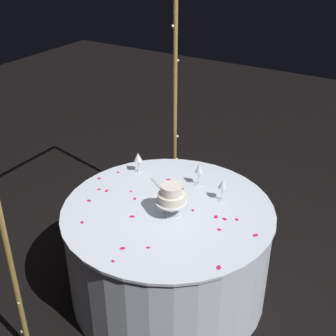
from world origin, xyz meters
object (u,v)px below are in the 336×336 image
Objects in this scene: cake_knife at (162,188)px; tiered_cake at (172,196)px; decorative_arch at (103,88)px; wine_glass_2 at (223,184)px; main_table at (168,251)px; wine_glass_1 at (199,169)px; wine_glass_0 at (138,158)px.

tiered_cake is at bearing -136.91° from cake_knife.
decorative_arch is 14.00× the size of wine_glass_2.
cake_knife is (0.20, 0.17, 0.38)m from main_table.
tiered_cake is 1.26× the size of wine_glass_1.
tiered_cake is 0.37m from cake_knife.
main_table is 5.67× the size of cake_knife.
wine_glass_2 is at bearing -77.74° from cake_knife.
main_table is at bearing 137.21° from wine_glass_2.
cake_knife is (0.20, -0.33, -0.78)m from decorative_arch.
main_table is 0.65m from wine_glass_1.
tiered_cake reaches higher than wine_glass_0.
cake_knife is (0.24, 0.23, -0.14)m from tiered_cake.
main_table is 8.09× the size of wine_glass_1.
tiered_cake reaches higher than main_table.
wine_glass_2 is (0.34, -0.22, -0.02)m from tiered_cake.
decorative_arch reaches higher than main_table.
wine_glass_1 reaches higher than main_table.
cake_knife is (-0.10, 0.45, -0.12)m from wine_glass_2.
tiered_cake reaches higher than wine_glass_1.
cake_knife is (-0.20, 0.20, -0.13)m from wine_glass_1.
decorative_arch is 0.93m from wine_glass_1.
decorative_arch is 0.87m from cake_knife.
wine_glass_1 is at bearing -53.70° from decorative_arch.
wine_glass_1 is (0.39, -0.54, -0.65)m from decorative_arch.
tiered_cake is at bearing 147.72° from wine_glass_2.
tiered_cake is 1.34× the size of wine_glass_2.
main_table is at bearing -138.72° from cake_knife.
wine_glass_1 is (0.39, -0.03, 0.51)m from main_table.
decorative_arch reaches higher than cake_knife.
wine_glass_2 is at bearing -112.79° from wine_glass_1.
cake_knife is at bearing 43.09° from tiered_cake.
main_table is 0.53m from tiered_cake.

